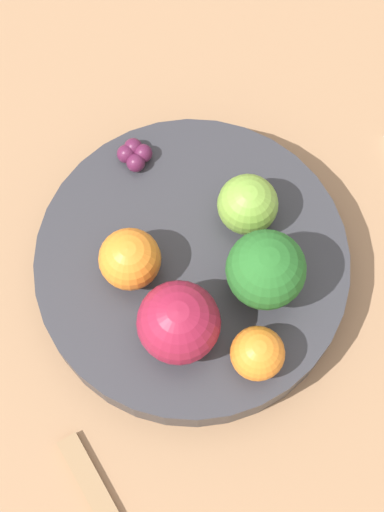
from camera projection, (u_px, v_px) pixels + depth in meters
The scene contains 10 objects.
ground_plane at pixel (192, 283), 0.69m from camera, with size 6.00×6.00×0.00m, color gray.
table_surface at pixel (192, 279), 0.68m from camera, with size 1.20×1.20×0.02m.
bowl at pixel (192, 268), 0.65m from camera, with size 0.24×0.24×0.04m.
broccoli at pixel (266, 270), 0.60m from camera, with size 0.06×0.06×0.07m.
apple_red at pixel (179, 323), 0.59m from camera, with size 0.06×0.06×0.06m.
apple_green at pixel (248, 204), 0.63m from camera, with size 0.05×0.05×0.05m.
orange_front at pixel (258, 353), 0.59m from camera, with size 0.04×0.04×0.04m.
orange_back at pixel (130, 259), 0.61m from camera, with size 0.05×0.05×0.05m.
grape_cluster at pixel (135, 154), 0.66m from camera, with size 0.03×0.03×0.01m.
spoon at pixel (89, 480), 0.62m from camera, with size 0.07×0.05×0.01m.
Camera 1 is at (-0.21, 0.01, 0.66)m, focal length 60.00 mm.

